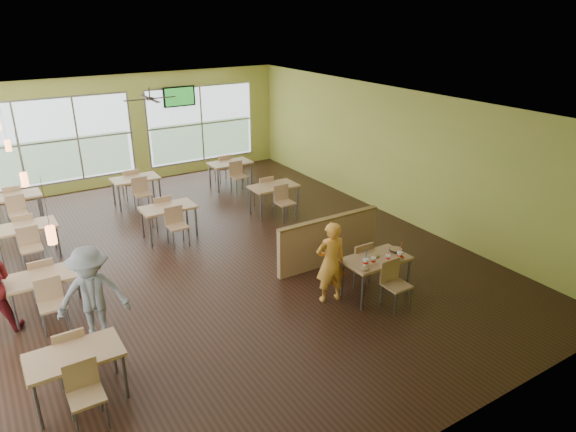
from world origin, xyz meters
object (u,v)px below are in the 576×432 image
(man_plaid, at_px, (331,262))
(main_table, at_px, (376,264))
(food_basket, at_px, (396,250))
(half_wall_divider, at_px, (329,241))

(man_plaid, bearing_deg, main_table, 172.57)
(food_basket, bearing_deg, main_table, -177.64)
(main_table, relative_size, man_plaid, 1.00)
(half_wall_divider, relative_size, food_basket, 9.73)
(half_wall_divider, height_order, food_basket, half_wall_divider)
(main_table, height_order, half_wall_divider, half_wall_divider)
(half_wall_divider, bearing_deg, food_basket, -71.52)
(main_table, bearing_deg, food_basket, 2.36)
(main_table, height_order, man_plaid, man_plaid)
(half_wall_divider, bearing_deg, man_plaid, -125.21)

